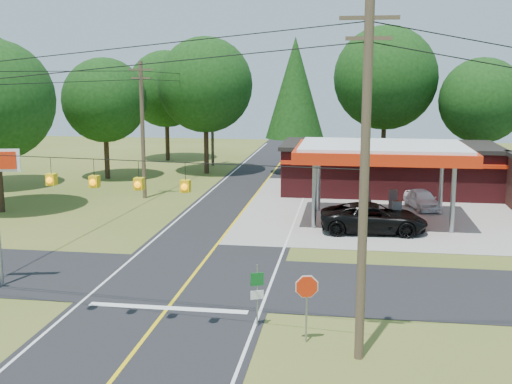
# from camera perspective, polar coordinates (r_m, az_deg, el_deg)

# --- Properties ---
(ground) EXTENTS (120.00, 120.00, 0.00)m
(ground) POSITION_cam_1_polar(r_m,az_deg,el_deg) (29.49, -5.90, -7.78)
(ground) COLOR #45561E
(ground) RESTS_ON ground
(main_highway) EXTENTS (8.00, 120.00, 0.02)m
(main_highway) POSITION_cam_1_polar(r_m,az_deg,el_deg) (29.48, -5.90, -7.76)
(main_highway) COLOR black
(main_highway) RESTS_ON ground
(cross_road) EXTENTS (70.00, 7.00, 0.02)m
(cross_road) POSITION_cam_1_polar(r_m,az_deg,el_deg) (29.48, -5.90, -7.75)
(cross_road) COLOR black
(cross_road) RESTS_ON ground
(lane_center_yellow) EXTENTS (0.15, 110.00, 0.00)m
(lane_center_yellow) POSITION_cam_1_polar(r_m,az_deg,el_deg) (29.48, -5.90, -7.73)
(lane_center_yellow) COLOR yellow
(lane_center_yellow) RESTS_ON main_highway
(gas_canopy) EXTENTS (10.60, 7.40, 4.88)m
(gas_canopy) POSITION_cam_1_polar(r_m,az_deg,el_deg) (40.43, 11.15, 3.35)
(gas_canopy) COLOR gray
(gas_canopy) RESTS_ON ground
(convenience_store) EXTENTS (16.40, 7.55, 3.80)m
(convenience_store) POSITION_cam_1_polar(r_m,az_deg,el_deg) (50.68, 11.68, 2.12)
(convenience_store) COLOR #511719
(convenience_store) RESTS_ON ground
(utility_pole_near_right) EXTENTS (1.80, 0.30, 11.50)m
(utility_pole_near_right) POSITION_cam_1_polar(r_m,az_deg,el_deg) (20.35, 9.60, 1.01)
(utility_pole_near_right) COLOR #473828
(utility_pole_near_right) RESTS_ON ground
(utility_pole_far_left) EXTENTS (1.80, 0.30, 10.00)m
(utility_pole_far_left) POSITION_cam_1_polar(r_m,az_deg,el_deg) (47.69, -10.05, 5.62)
(utility_pole_far_left) COLOR #473828
(utility_pole_far_left) RESTS_ON ground
(utility_pole_north) EXTENTS (0.30, 0.30, 9.50)m
(utility_pole_north) POSITION_cam_1_polar(r_m,az_deg,el_deg) (63.69, -3.91, 6.61)
(utility_pole_north) COLOR #473828
(utility_pole_north) RESTS_ON ground
(overhead_beacons) EXTENTS (17.04, 2.04, 1.03)m
(overhead_beacons) POSITION_cam_1_polar(r_m,az_deg,el_deg) (22.76, -12.36, 2.59)
(overhead_beacons) COLOR black
(overhead_beacons) RESTS_ON ground
(treeline_backdrop) EXTENTS (70.27, 51.59, 13.30)m
(treeline_backdrop) POSITION_cam_1_polar(r_m,az_deg,el_deg) (51.48, 1.49, 8.70)
(treeline_backdrop) COLOR #332316
(treeline_backdrop) RESTS_ON ground
(suv_car) EXTENTS (6.45, 6.45, 1.71)m
(suv_car) POSITION_cam_1_polar(r_m,az_deg,el_deg) (38.05, 10.41, -2.31)
(suv_car) COLOR black
(suv_car) RESTS_ON ground
(sedan_car) EXTENTS (4.82, 4.82, 1.35)m
(sedan_car) POSITION_cam_1_polar(r_m,az_deg,el_deg) (45.18, 14.56, -0.65)
(sedan_car) COLOR white
(sedan_car) RESTS_ON ground
(octagonal_stop_sign) EXTENTS (0.84, 0.26, 2.47)m
(octagonal_stop_sign) POSITION_cam_1_polar(r_m,az_deg,el_deg) (22.39, 4.53, -8.87)
(octagonal_stop_sign) COLOR gray
(octagonal_stop_sign) RESTS_ON ground
(route_sign_post) EXTENTS (0.47, 0.21, 2.40)m
(route_sign_post) POSITION_cam_1_polar(r_m,az_deg,el_deg) (23.76, 0.10, -8.69)
(route_sign_post) COLOR gray
(route_sign_post) RESTS_ON ground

